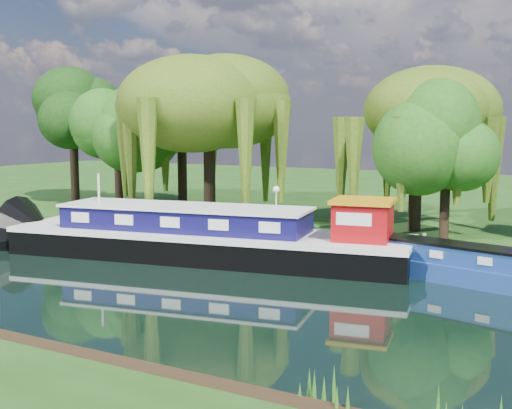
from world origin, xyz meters
The scene contains 14 objects.
ground centered at (0.00, 0.00, 0.00)m, with size 120.00×120.00×0.00m, color black.
far_bank centered at (0.00, 34.00, 0.23)m, with size 120.00×52.00×0.45m, color #1D4011.
dutch_barge centered at (-0.25, 4.96, 1.00)m, with size 19.62×7.54×4.05m.
narrowboat centered at (11.32, 6.05, 0.59)m, with size 11.42×4.28×1.65m.
red_dinghy centered at (-7.93, 5.09, 0.00)m, with size 2.30×3.22×0.67m, color maroon.
willow_left centered at (-4.84, 12.18, 7.31)m, with size 7.89×7.89×9.45m.
willow_right centered at (6.82, 14.91, 6.40)m, with size 6.69×6.69×8.15m.
tree_far_left centered at (-13.21, 13.73, 6.11)m, with size 5.13×5.13×8.27m.
tree_far_back centered at (-19.40, 15.90, 6.79)m, with size 5.41×5.41×9.10m.
tree_far_mid centered at (-10.50, 17.37, 6.94)m, with size 5.76×5.76×9.42m.
tree_far_right centered at (9.01, 12.24, 5.23)m, with size 4.23×4.23×6.92m.
lamppost centered at (0.50, 10.50, 2.42)m, with size 0.36×0.36×2.56m.
mooring_posts centered at (-0.50, 8.40, 0.95)m, with size 19.16×0.16×1.00m.
reeds_near centered at (6.87, -7.57, 0.55)m, with size 33.70×1.50×1.10m.
Camera 1 is at (16.01, -19.97, 6.25)m, focal length 45.00 mm.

